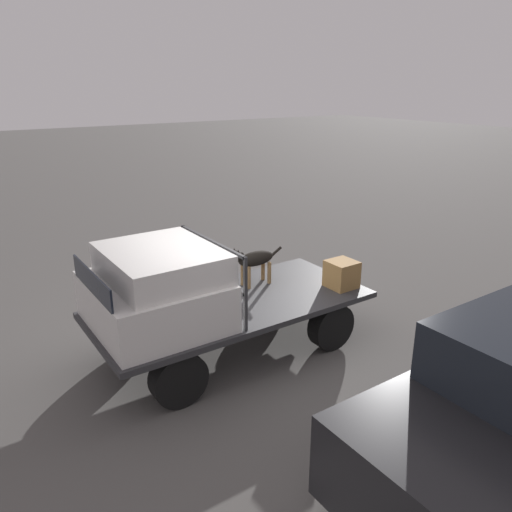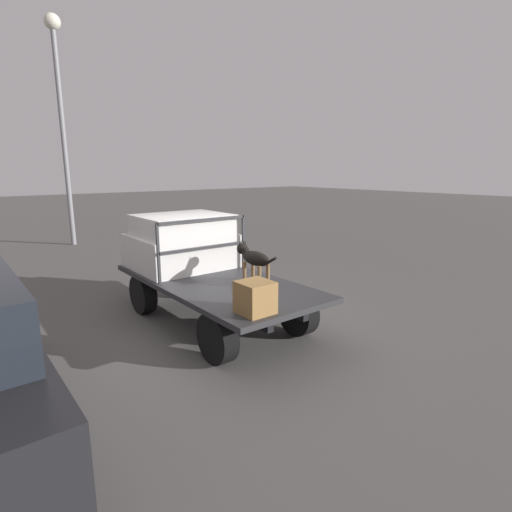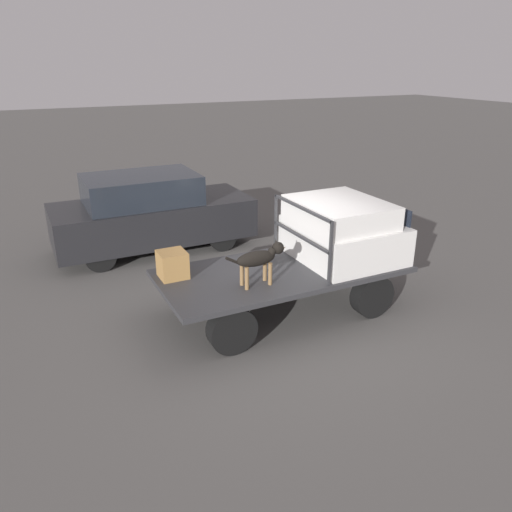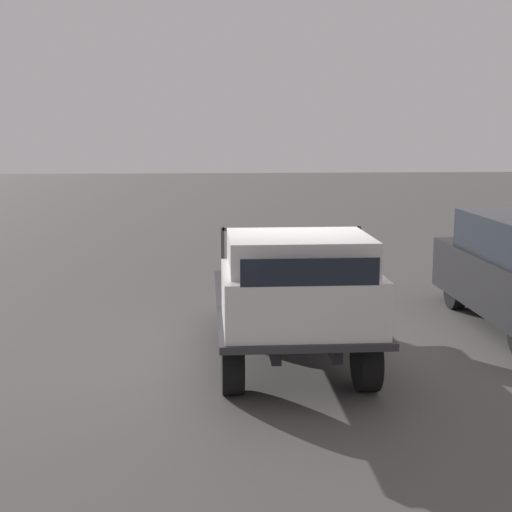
# 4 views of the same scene
# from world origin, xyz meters

# --- Properties ---
(ground_plane) EXTENTS (80.00, 80.00, 0.00)m
(ground_plane) POSITION_xyz_m (0.00, 0.00, 0.00)
(ground_plane) COLOR #514F4C
(flatbed_truck) EXTENTS (3.94, 1.82, 0.76)m
(flatbed_truck) POSITION_xyz_m (0.00, 0.00, 0.56)
(flatbed_truck) COLOR black
(flatbed_truck) RESTS_ON ground
(truck_cab) EXTENTS (1.54, 1.70, 0.99)m
(truck_cab) POSITION_xyz_m (1.12, 0.00, 1.23)
(truck_cab) COLOR silver
(truck_cab) RESTS_ON flatbed_truck
(truck_headboard) EXTENTS (0.04, 1.70, 0.98)m
(truck_headboard) POSITION_xyz_m (0.31, 0.00, 1.40)
(truck_headboard) COLOR #2D2D30
(truck_headboard) RESTS_ON flatbed_truck
(dog) EXTENTS (0.97, 0.23, 0.65)m
(dog) POSITION_xyz_m (-0.58, -0.36, 1.17)
(dog) COLOR brown
(dog) RESTS_ON flatbed_truck
(cargo_crate) EXTENTS (0.41, 0.41, 0.41)m
(cargo_crate) POSITION_xyz_m (-1.66, 0.46, 0.97)
(cargo_crate) COLOR olive
(cargo_crate) RESTS_ON flatbed_truck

